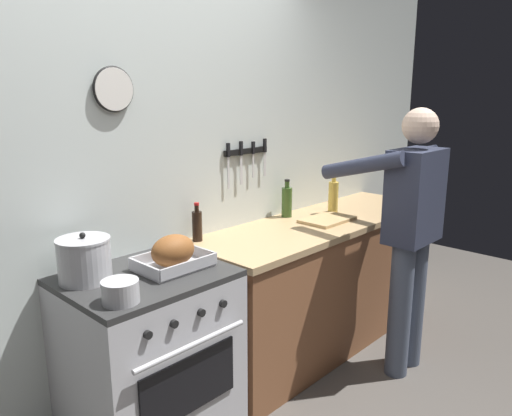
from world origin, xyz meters
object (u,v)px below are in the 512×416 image
Objects in this scene: stock_pot at (84,260)px; bottle_cooking_oil at (333,197)px; person_cook at (409,226)px; roasting_pan at (173,254)px; bottle_olive_oil at (287,201)px; stove at (150,359)px; saucepan at (120,292)px; bottle_soy_sauce at (197,225)px; cutting_board at (327,220)px.

bottle_cooking_oil is (1.85, -0.08, 0.02)m from stock_pot.
roasting_pan is (-1.36, 0.56, 0.02)m from person_cook.
bottle_olive_oil is (1.55, 0.10, 0.01)m from stock_pot.
bottle_olive_oil reaches higher than stove.
stock_pot reaches higher than saucepan.
bottle_olive_oil is at bearing 9.75° from stove.
bottle_soy_sauce is 1.11m from bottle_cooking_oil.
saucepan is at bearing -93.26° from stock_pot.
cutting_board is at bearing -6.17° from stock_pot.
stove is 0.61m from stock_pot.
bottle_cooking_oil is (1.87, 0.25, 0.07)m from saucepan.
person_cook is 1.88m from stock_pot.
bottle_cooking_oil reaches higher than stock_pot.
bottle_soy_sauce is 0.79m from bottle_olive_oil.
person_cook is at bearing -99.77° from bottle_cooking_oil.
stock_pot is 1.66m from cutting_board.
bottle_olive_oil reaches higher than stock_pot.
stock_pot is at bearing 173.83° from cutting_board.
bottle_cooking_oil is (1.61, 0.05, 0.57)m from stove.
bottle_soy_sauce is (-0.98, 0.83, 0.04)m from person_cook.
bottle_cooking_oil is at bearing -4.12° from person_cook.
stock_pot is 1.57× the size of saucepan.
stock_pot is 0.83× the size of bottle_cooking_oil.
stove is 3.96× the size of bottle_soy_sauce.
cutting_board is (1.66, 0.15, -0.04)m from saucepan.
bottle_cooking_oil is at bearing -9.83° from bottle_soy_sauce.
bottle_cooking_oil is at bearing 7.54° from saucepan.
saucepan reaches higher than stove.
roasting_pan is 0.46m from bottle_soy_sauce.
bottle_soy_sauce is at bearing 170.17° from bottle_cooking_oil.
bottle_cooking_oil reaches higher than stove.
saucepan is at bearing -157.03° from roasting_pan.
bottle_olive_oil is (-0.30, 0.18, -0.01)m from bottle_cooking_oil.
stock_pot is (-0.38, 0.16, 0.03)m from roasting_pan.
roasting_pan is at bearing -11.75° from stove.
bottle_cooking_oil reaches higher than roasting_pan.
stove is at bearing 178.04° from cutting_board.
roasting_pan is at bearing -176.94° from bottle_cooking_oil.
bottle_cooking_oil reaches higher than bottle_olive_oil.
stock_pot is 1.07× the size of bottle_soy_sauce.
bottle_cooking_oil is (0.20, 0.10, 0.11)m from cutting_board.
bottle_soy_sauce is (0.52, 0.24, 0.54)m from stove.
roasting_pan is at bearing 22.97° from saucepan.
bottle_soy_sauce is at bearing 24.46° from stove.
roasting_pan reaches higher than cutting_board.
stock_pot is at bearing 86.74° from saucepan.
stove is 3.08× the size of bottle_cooking_oil.
roasting_pan is 1.20m from bottle_olive_oil.
stock_pot reaches higher than roasting_pan.
stove is 0.79m from bottle_soy_sauce.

